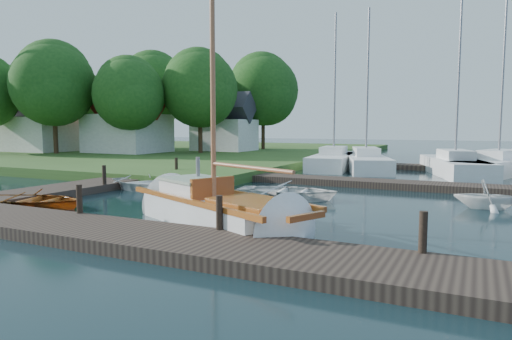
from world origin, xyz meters
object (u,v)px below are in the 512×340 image
at_px(house_c, 224,128).
at_px(tree_5, 79,99).
at_px(tree_2, 129,94).
at_px(marina_boat_0, 334,159).
at_px(house_a, 128,123).
at_px(marina_boat_1, 366,161).
at_px(tree_7, 263,90).
at_px(marina_boat_2, 455,165).
at_px(tender_d, 487,193).
at_px(tree_3, 200,88).
at_px(mooring_post_4, 104,175).
at_px(house_b, 42,125).
at_px(mooring_post_2, 219,212).
at_px(mooring_post_3, 423,232).
at_px(mooring_post_5, 176,166).
at_px(sailboat, 221,213).
at_px(tender_c, 287,189).
at_px(dinghy, 33,197).
at_px(tree_4, 154,89).
at_px(marina_boat_3, 498,165).
at_px(tree_1, 54,84).
at_px(tree_6, 3,97).
at_px(tender_a, 140,181).
at_px(mooring_post_1, 79,199).

bearing_deg(house_c, tree_5, -173.05).
xyz_separation_m(tree_2, tree_5, (-12.00, 6.00, 0.17)).
xyz_separation_m(marina_boat_0, house_a, (-18.44, 1.42, 2.40)).
xyz_separation_m(marina_boat_1, tree_7, (-12.60, 11.83, 5.64)).
bearing_deg(tree_5, marina_boat_2, -10.51).
distance_m(house_a, tree_5, 11.06).
height_order(tender_d, tree_5, tree_5).
relative_size(tender_d, tree_3, 0.23).
relative_size(mooring_post_4, house_b, 0.14).
distance_m(mooring_post_2, house_a, 30.14).
bearing_deg(tree_2, mooring_post_3, -38.44).
bearing_deg(mooring_post_3, mooring_post_5, 142.43).
distance_m(marina_boat_0, tree_2, 17.10).
distance_m(sailboat, tree_2, 26.01).
bearing_deg(mooring_post_4, house_c, 107.65).
xyz_separation_m(sailboat, tree_5, (-30.63, 23.48, 5.07)).
distance_m(tender_c, marina_boat_2, 12.99).
xyz_separation_m(mooring_post_2, dinghy, (-7.81, 1.07, -0.34)).
xyz_separation_m(marina_boat_2, tree_5, (-35.72, 6.63, 4.85)).
bearing_deg(tree_4, marina_boat_3, -13.98).
bearing_deg(tree_4, house_b, -126.71).
height_order(sailboat, marina_boat_3, marina_boat_3).
xyz_separation_m(mooring_post_4, tender_c, (7.56, 1.50, -0.32)).
bearing_deg(tree_5, dinghy, -45.35).
bearing_deg(tree_4, house_a, -71.72).
height_order(tree_2, tree_4, tree_4).
bearing_deg(tree_1, house_a, 44.66).
bearing_deg(marina_boat_1, tree_1, 75.97).
distance_m(mooring_post_3, marina_boat_3, 19.70).
height_order(marina_boat_1, tree_4, tree_4).
distance_m(mooring_post_5, tender_c, 8.34).
height_order(mooring_post_5, tree_6, tree_6).
bearing_deg(tender_a, tree_3, 48.30).
bearing_deg(tender_d, marina_boat_1, 20.78).
bearing_deg(tender_c, mooring_post_1, 142.03).
bearing_deg(sailboat, mooring_post_1, -131.93).
relative_size(mooring_post_3, tender_d, 0.40).
relative_size(marina_boat_2, tree_2, 1.38).
bearing_deg(marina_boat_1, tender_c, 160.73).
xyz_separation_m(marina_boat_3, tree_2, (-25.88, -0.56, 4.68)).
xyz_separation_m(tender_d, marina_boat_1, (-6.58, 11.63, 0.03)).
bearing_deg(sailboat, dinghy, -151.21).
height_order(mooring_post_2, marina_boat_1, marina_boat_1).
xyz_separation_m(tree_1, tree_5, (-6.00, 8.00, -0.67)).
distance_m(mooring_post_2, tree_3, 28.24).
relative_size(marina_boat_1, tree_2, 1.26).
bearing_deg(mooring_post_4, tender_c, 11.23).
bearing_deg(house_b, dinghy, -39.57).
bearing_deg(mooring_post_3, marina_boat_3, 84.51).
bearing_deg(tree_6, mooring_post_5, -20.86).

